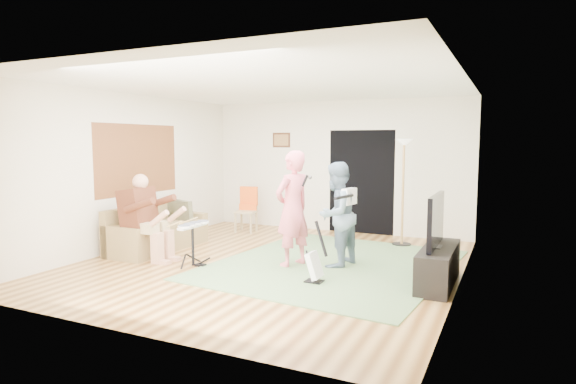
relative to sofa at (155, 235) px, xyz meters
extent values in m
plane|color=brown|center=(2.28, -0.05, -0.25)|extent=(6.00, 6.00, 0.00)
plane|color=white|center=(2.28, -0.05, 2.45)|extent=(6.00, 6.00, 0.00)
plane|color=brown|center=(-0.46, 0.15, 1.30)|extent=(0.00, 2.05, 2.05)
plane|color=black|center=(2.83, 2.94, 0.80)|extent=(2.10, 0.00, 2.10)
cube|color=#3F2314|center=(1.03, 2.94, 1.65)|extent=(0.42, 0.03, 0.32)
cube|color=#557748|center=(3.18, 0.28, -0.25)|extent=(3.60, 4.11, 0.02)
cube|color=olive|center=(0.08, 0.00, -0.07)|extent=(0.76, 1.53, 0.38)
cube|color=olive|center=(-0.24, 0.00, 0.13)|extent=(0.14, 1.89, 0.76)
cube|color=olive|center=(0.08, 0.85, 0.02)|extent=(0.76, 0.18, 0.54)
cube|color=olive|center=(0.08, -0.85, 0.02)|extent=(0.76, 0.18, 0.54)
cube|color=#582A18|center=(0.23, -0.65, 0.56)|extent=(0.38, 0.49, 0.63)
sphere|color=tan|center=(0.30, -0.65, 0.98)|extent=(0.25, 0.25, 0.25)
cylinder|color=black|center=(1.28, -0.65, 0.06)|extent=(0.04, 0.04, 0.59)
cube|color=silver|center=(1.28, -0.65, 0.35)|extent=(0.11, 0.59, 0.03)
imported|color=#E06171|center=(2.66, -0.03, 0.61)|extent=(0.62, 0.74, 1.74)
imported|color=slate|center=(3.25, 0.23, 0.53)|extent=(0.74, 0.87, 1.57)
cube|color=black|center=(3.29, -0.72, -0.24)|extent=(0.23, 0.19, 0.03)
cube|color=white|center=(3.29, -0.72, -0.01)|extent=(0.18, 0.27, 0.36)
cylinder|color=black|center=(3.38, -0.72, 0.35)|extent=(0.19, 0.04, 0.47)
cylinder|color=black|center=(3.85, 2.12, -0.24)|extent=(0.34, 0.34, 0.03)
cylinder|color=tan|center=(3.85, 2.12, 0.67)|extent=(0.04, 0.04, 1.81)
cone|color=white|center=(3.85, 2.12, 1.60)|extent=(0.30, 0.30, 0.12)
cube|color=tan|center=(0.65, 2.05, 0.17)|extent=(0.45, 0.45, 0.04)
cube|color=orange|center=(0.65, 2.23, 0.48)|extent=(0.38, 0.13, 0.39)
cube|color=black|center=(4.78, -0.10, 0.00)|extent=(0.40, 1.40, 0.50)
cube|color=black|center=(4.73, -0.10, 0.60)|extent=(0.06, 1.06, 0.68)
camera|label=1|loc=(5.60, -6.50, 1.61)|focal=30.00mm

